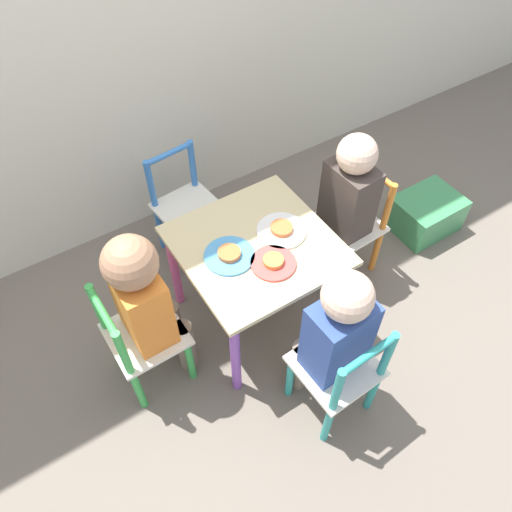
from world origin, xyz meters
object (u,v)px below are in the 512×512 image
(child_right, at_px, (345,200))
(child_front, at_px, (334,332))
(kids_table, at_px, (256,257))
(child_left, at_px, (146,299))
(plate_left, at_px, (229,255))
(plate_front, at_px, (273,263))
(plate_right, at_px, (281,230))
(chair_teal, at_px, (340,373))
(storage_bin, at_px, (426,213))
(chair_orange, at_px, (350,225))
(chair_blue, at_px, (186,208))
(chair_green, at_px, (141,339))

(child_right, height_order, child_front, child_front)
(kids_table, xyz_separation_m, child_left, (-0.44, -0.01, 0.07))
(kids_table, bearing_deg, child_front, -87.68)
(child_left, height_order, plate_left, child_left)
(plate_front, bearing_deg, plate_right, 45.00)
(chair_teal, distance_m, storage_bin, 1.08)
(plate_right, bearing_deg, chair_orange, 3.53)
(chair_blue, relative_size, storage_bin, 1.68)
(chair_teal, height_order, child_front, child_front)
(plate_front, xyz_separation_m, storage_bin, (0.97, 0.10, -0.37))
(plate_right, bearing_deg, plate_front, -135.00)
(chair_orange, relative_size, chair_blue, 1.00)
(child_front, relative_size, plate_front, 4.54)
(chair_teal, bearing_deg, plate_right, -102.75)
(chair_blue, bearing_deg, plate_front, -91.08)
(chair_blue, relative_size, plate_front, 3.20)
(chair_orange, distance_m, storage_bin, 0.50)
(chair_green, distance_m, chair_blue, 0.67)
(child_front, distance_m, storage_bin, 1.10)
(child_right, distance_m, storage_bin, 0.64)
(child_left, relative_size, plate_right, 4.06)
(chair_orange, height_order, chair_green, same)
(child_right, bearing_deg, chair_green, -90.87)
(chair_teal, distance_m, chair_green, 0.71)
(storage_bin, bearing_deg, plate_left, 179.50)
(plate_right, bearing_deg, plate_left, 180.00)
(child_right, height_order, plate_front, child_right)
(chair_teal, height_order, chair_blue, same)
(child_left, bearing_deg, kids_table, -90.00)
(plate_left, bearing_deg, plate_right, -0.00)
(chair_blue, bearing_deg, kids_table, -90.00)
(chair_teal, bearing_deg, child_left, -49.17)
(kids_table, distance_m, plate_right, 0.14)
(kids_table, xyz_separation_m, child_right, (0.44, 0.02, 0.05))
(chair_teal, height_order, child_left, child_left)
(chair_teal, height_order, plate_right, chair_teal)
(child_front, xyz_separation_m, storage_bin, (0.96, 0.43, -0.35))
(chair_blue, bearing_deg, plate_right, -77.69)
(child_front, xyz_separation_m, plate_right, (0.09, 0.44, 0.03))
(chair_orange, distance_m, plate_front, 0.56)
(chair_green, bearing_deg, child_front, -130.73)
(kids_table, bearing_deg, plate_right, 0.00)
(chair_blue, distance_m, child_right, 0.70)
(kids_table, bearing_deg, storage_bin, -0.56)
(chair_orange, height_order, plate_left, chair_orange)
(chair_blue, bearing_deg, chair_orange, -46.59)
(chair_orange, distance_m, chair_green, 1.00)
(child_front, bearing_deg, child_left, -45.50)
(child_front, height_order, storage_bin, child_front)
(kids_table, distance_m, child_left, 0.44)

